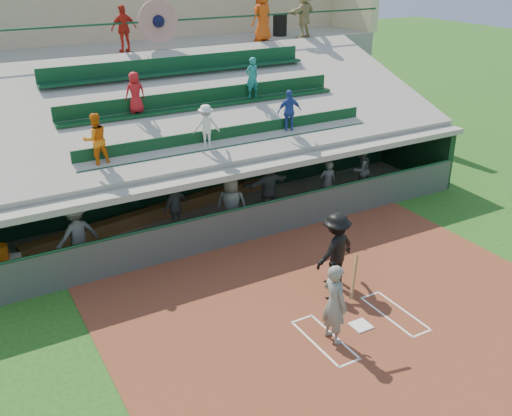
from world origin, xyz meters
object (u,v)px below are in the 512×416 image
catcher (331,280)px  trash_bin (280,25)px  water_cooler (0,253)px  home_plate (361,326)px  batter_at_plate (335,303)px  white_table (7,271)px

catcher → trash_bin: (5.69, 11.74, 4.52)m
water_cooler → catcher: bearing=-34.1°
water_cooler → home_plate: bearing=-41.4°
batter_at_plate → trash_bin: trash_bin is taller
home_plate → batter_at_plate: size_ratio=0.22×
home_plate → white_table: 9.02m
batter_at_plate → white_table: (-5.91, 6.02, -0.58)m
home_plate → water_cooler: water_cooler is taller
home_plate → trash_bin: (5.78, 13.07, 5.01)m
home_plate → catcher: (0.10, 1.33, 0.48)m
white_table → water_cooler: bearing=151.2°
home_plate → trash_bin: 15.14m
home_plate → white_table: white_table is taller
trash_bin → white_table: bearing=-150.5°
white_table → trash_bin: 15.15m
catcher → white_table: bearing=-43.6°
trash_bin → water_cooler: bearing=-150.7°
home_plate → trash_bin: trash_bin is taller
home_plate → water_cooler: (-6.82, 6.00, 0.88)m
batter_at_plate → white_table: 8.46m
home_plate → trash_bin: size_ratio=0.48×
trash_bin → catcher: bearing=-115.8°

